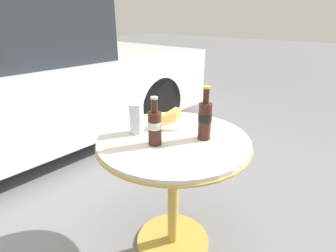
{
  "coord_description": "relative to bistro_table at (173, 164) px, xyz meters",
  "views": [
    {
      "loc": [
        -0.9,
        -0.76,
        1.24
      ],
      "look_at": [
        0.0,
        0.04,
        0.74
      ],
      "focal_mm": 28.0,
      "sensor_mm": 36.0,
      "label": 1
    }
  ],
  "objects": [
    {
      "name": "ground_plane",
      "position": [
        0.0,
        0.0,
        -0.54
      ],
      "size": [
        30.0,
        30.0,
        0.0
      ],
      "primitive_type": "plane",
      "color": "slate"
    },
    {
      "name": "bistro_table",
      "position": [
        0.0,
        0.0,
        0.0
      ],
      "size": [
        0.76,
        0.76,
        0.69
      ],
      "color": "gold",
      "rests_on": "ground_plane"
    },
    {
      "name": "cola_bottle_left",
      "position": [
        -0.11,
        0.02,
        0.24
      ],
      "size": [
        0.06,
        0.06,
        0.23
      ],
      "color": "#3D1E14",
      "rests_on": "bistro_table"
    },
    {
      "name": "cola_bottle_right",
      "position": [
        0.09,
        -0.12,
        0.25
      ],
      "size": [
        0.07,
        0.07,
        0.26
      ],
      "color": "#3D1E14",
      "rests_on": "bistro_table"
    },
    {
      "name": "drinking_glass",
      "position": [
        -0.08,
        0.18,
        0.22
      ],
      "size": [
        0.07,
        0.07,
        0.16
      ],
      "color": "silver",
      "rests_on": "bistro_table"
    },
    {
      "name": "lunch_plate_near",
      "position": [
        0.11,
        0.13,
        0.17
      ],
      "size": [
        0.22,
        0.2,
        0.07
      ],
      "color": "silver",
      "rests_on": "bistro_table"
    }
  ]
}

